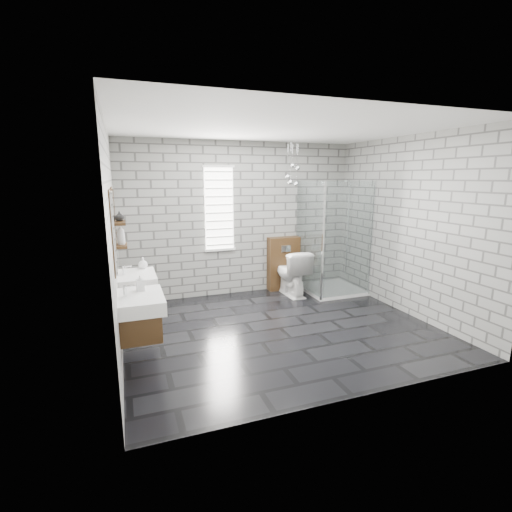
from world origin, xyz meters
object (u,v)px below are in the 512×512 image
vanity_left (137,304)px  vanity_right (134,281)px  toilet (291,273)px  cistern_panel (283,263)px  shower_enclosure (330,266)px

vanity_left → vanity_right: same height
vanity_right → toilet: (2.71, 0.90, -0.35)m
cistern_panel → vanity_left: bearing=-140.8°
shower_enclosure → vanity_right: bearing=-167.7°
vanity_left → toilet: (2.71, 1.85, -0.35)m
toilet → vanity_left: bearing=32.6°
vanity_right → cistern_panel: (2.71, 1.26, -0.26)m
cistern_panel → shower_enclosure: 0.87m
vanity_left → toilet: bearing=34.3°
vanity_left → cistern_panel: (2.71, 2.20, -0.26)m
shower_enclosure → toilet: shower_enclosure is taller
vanity_right → shower_enclosure: bearing=12.3°
vanity_left → cistern_panel: size_ratio=1.57×
vanity_left → shower_enclosure: size_ratio=0.77×
cistern_panel → toilet: 0.37m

